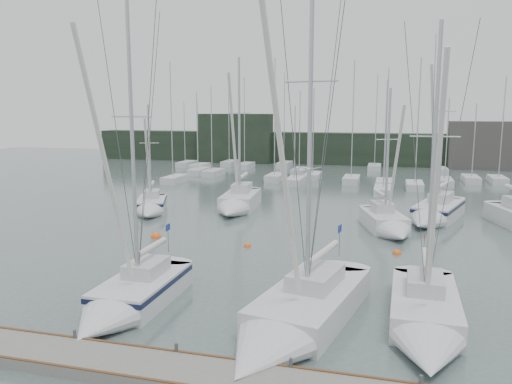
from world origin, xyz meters
TOP-DOWN VIEW (x-y plane):
  - ground at (0.00, 0.00)m, footprint 160.00×160.00m
  - dock at (0.00, -5.00)m, footprint 24.00×2.00m
  - far_treeline at (0.00, 62.00)m, footprint 90.00×4.00m
  - far_building_left at (-20.00, 60.00)m, footprint 12.00×3.00m
  - far_building_right at (18.00, 60.00)m, footprint 10.00×3.00m
  - mast_forest at (-1.58, 45.10)m, footprint 53.89×26.23m
  - sailboat_near_left at (-5.81, -0.72)m, footprint 2.76×8.23m
  - sailboat_near_center at (1.39, -1.10)m, footprint 5.15×10.80m
  - sailboat_near_right at (6.42, 0.32)m, footprint 2.88×9.25m
  - sailboat_mid_a at (-14.48, 18.56)m, footprint 4.58×6.99m
  - sailboat_mid_b at (-7.75, 21.37)m, footprint 3.64×9.13m
  - sailboat_mid_c at (4.90, 16.73)m, footprint 4.35×7.44m
  - sailboat_mid_d at (8.22, 21.34)m, footprint 5.45×9.48m
  - buoy_a at (-3.76, 10.84)m, footprint 0.47×0.47m
  - buoy_b at (5.44, 11.62)m, footprint 0.54×0.54m
  - buoy_c at (-10.43, 11.40)m, footprint 0.70×0.70m
  - seagull at (1.74, 0.70)m, footprint 0.90×0.42m

SIDE VIEW (x-z plane):
  - ground at x=0.00m, z-range 0.00..0.00m
  - buoy_a at x=-3.76m, z-range -0.24..0.24m
  - buoy_b at x=5.44m, z-range -0.27..0.27m
  - buoy_c at x=-10.43m, z-range -0.35..0.35m
  - dock at x=0.00m, z-range 0.00..0.40m
  - mast_forest at x=-1.58m, z-range -6.90..7.88m
  - sailboat_near_right at x=6.42m, z-range -5.93..6.93m
  - sailboat_mid_a at x=-14.48m, z-range -4.35..5.44m
  - sailboat_near_center at x=1.39m, z-range -7.68..8.79m
  - sailboat_near_left at x=-5.81m, z-range -6.47..7.58m
  - sailboat_mid_c at x=4.90m, z-range -4.86..6.01m
  - sailboat_mid_b at x=-7.75m, z-range -6.31..7.59m
  - sailboat_mid_d at x=8.22m, z-range -6.47..7.76m
  - far_treeline at x=0.00m, z-range 0.00..5.00m
  - far_building_right at x=18.00m, z-range 0.00..7.00m
  - far_building_left at x=-20.00m, z-range 0.00..8.00m
  - seagull at x=1.74m, z-range 6.22..6.40m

